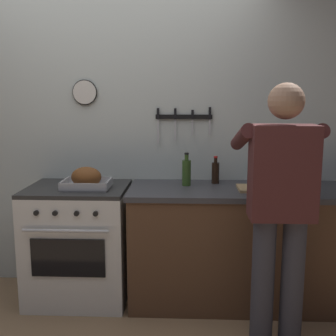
{
  "coord_description": "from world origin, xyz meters",
  "views": [
    {
      "loc": [
        0.61,
        -2.05,
        1.58
      ],
      "look_at": [
        0.48,
        0.85,
        1.07
      ],
      "focal_mm": 43.91,
      "sensor_mm": 36.0,
      "label": 1
    }
  ],
  "objects_px": {
    "roasting_pan": "(86,179)",
    "bottle_wine_red": "(291,168)",
    "stove": "(79,243)",
    "bottle_dish_soap": "(263,171)",
    "cutting_board": "(262,188)",
    "bottle_soy_sauce": "(215,172)",
    "bottle_olive_oil": "(186,172)",
    "bottle_cooking_oil": "(287,175)",
    "person_cook": "(280,203)"
  },
  "relations": [
    {
      "from": "stove",
      "to": "bottle_cooking_oil",
      "type": "xyz_separation_m",
      "value": [
        1.6,
        0.04,
        0.55
      ]
    },
    {
      "from": "person_cook",
      "to": "bottle_soy_sauce",
      "type": "distance_m",
      "value": 0.86
    },
    {
      "from": "cutting_board",
      "to": "bottle_olive_oil",
      "type": "height_order",
      "value": "bottle_olive_oil"
    },
    {
      "from": "person_cook",
      "to": "bottle_wine_red",
      "type": "xyz_separation_m",
      "value": [
        0.26,
        0.78,
        0.08
      ]
    },
    {
      "from": "bottle_cooking_oil",
      "to": "bottle_olive_oil",
      "type": "relative_size",
      "value": 0.93
    },
    {
      "from": "cutting_board",
      "to": "bottle_soy_sauce",
      "type": "relative_size",
      "value": 1.65
    },
    {
      "from": "bottle_cooking_oil",
      "to": "bottle_dish_soap",
      "type": "xyz_separation_m",
      "value": [
        -0.15,
        0.21,
        -0.01
      ]
    },
    {
      "from": "roasting_pan",
      "to": "cutting_board",
      "type": "bearing_deg",
      "value": 0.75
    },
    {
      "from": "person_cook",
      "to": "cutting_board",
      "type": "relative_size",
      "value": 4.61
    },
    {
      "from": "cutting_board",
      "to": "bottle_wine_red",
      "type": "height_order",
      "value": "bottle_wine_red"
    },
    {
      "from": "bottle_cooking_oil",
      "to": "person_cook",
      "type": "bearing_deg",
      "value": -106.71
    },
    {
      "from": "roasting_pan",
      "to": "bottle_cooking_oil",
      "type": "height_order",
      "value": "bottle_cooking_oil"
    },
    {
      "from": "bottle_wine_red",
      "to": "bottle_cooking_oil",
      "type": "bearing_deg",
      "value": -115.11
    },
    {
      "from": "cutting_board",
      "to": "bottle_cooking_oil",
      "type": "xyz_separation_m",
      "value": [
        0.2,
        0.09,
        0.09
      ]
    },
    {
      "from": "bottle_cooking_oil",
      "to": "bottle_wine_red",
      "type": "xyz_separation_m",
      "value": [
        0.06,
        0.13,
        0.03
      ]
    },
    {
      "from": "stove",
      "to": "bottle_dish_soap",
      "type": "xyz_separation_m",
      "value": [
        1.45,
        0.25,
        0.54
      ]
    },
    {
      "from": "person_cook",
      "to": "cutting_board",
      "type": "bearing_deg",
      "value": 0.66
    },
    {
      "from": "bottle_dish_soap",
      "to": "bottle_cooking_oil",
      "type": "bearing_deg",
      "value": -54.58
    },
    {
      "from": "stove",
      "to": "bottle_cooking_oil",
      "type": "distance_m",
      "value": 1.69
    },
    {
      "from": "bottle_cooking_oil",
      "to": "bottle_olive_oil",
      "type": "height_order",
      "value": "bottle_olive_oil"
    },
    {
      "from": "person_cook",
      "to": "bottle_soy_sauce",
      "type": "height_order",
      "value": "person_cook"
    },
    {
      "from": "stove",
      "to": "bottle_soy_sauce",
      "type": "relative_size",
      "value": 4.13
    },
    {
      "from": "stove",
      "to": "bottle_olive_oil",
      "type": "relative_size",
      "value": 3.52
    },
    {
      "from": "cutting_board",
      "to": "bottle_wine_red",
      "type": "relative_size",
      "value": 1.16
    },
    {
      "from": "roasting_pan",
      "to": "bottle_olive_oil",
      "type": "distance_m",
      "value": 0.76
    },
    {
      "from": "bottle_cooking_oil",
      "to": "bottle_wine_red",
      "type": "relative_size",
      "value": 0.77
    },
    {
      "from": "roasting_pan",
      "to": "bottle_soy_sauce",
      "type": "bearing_deg",
      "value": 13.52
    },
    {
      "from": "person_cook",
      "to": "bottle_dish_soap",
      "type": "height_order",
      "value": "person_cook"
    },
    {
      "from": "stove",
      "to": "bottle_dish_soap",
      "type": "relative_size",
      "value": 4.21
    },
    {
      "from": "roasting_pan",
      "to": "bottle_soy_sauce",
      "type": "height_order",
      "value": "bottle_soy_sauce"
    },
    {
      "from": "bottle_wine_red",
      "to": "bottle_dish_soap",
      "type": "bearing_deg",
      "value": 158.56
    },
    {
      "from": "cutting_board",
      "to": "bottle_cooking_oil",
      "type": "distance_m",
      "value": 0.24
    },
    {
      "from": "stove",
      "to": "bottle_olive_oil",
      "type": "distance_m",
      "value": 1.01
    },
    {
      "from": "bottle_soy_sauce",
      "to": "roasting_pan",
      "type": "bearing_deg",
      "value": -166.48
    },
    {
      "from": "roasting_pan",
      "to": "bottle_wine_red",
      "type": "distance_m",
      "value": 1.59
    },
    {
      "from": "roasting_pan",
      "to": "bottle_olive_oil",
      "type": "bearing_deg",
      "value": 11.22
    },
    {
      "from": "stove",
      "to": "roasting_pan",
      "type": "height_order",
      "value": "roasting_pan"
    },
    {
      "from": "cutting_board",
      "to": "roasting_pan",
      "type": "bearing_deg",
      "value": -179.25
    },
    {
      "from": "bottle_cooking_oil",
      "to": "bottle_dish_soap",
      "type": "relative_size",
      "value": 1.12
    },
    {
      "from": "roasting_pan",
      "to": "bottle_olive_oil",
      "type": "height_order",
      "value": "bottle_olive_oil"
    },
    {
      "from": "cutting_board",
      "to": "bottle_olive_oil",
      "type": "xyz_separation_m",
      "value": [
        -0.56,
        0.13,
        0.1
      ]
    },
    {
      "from": "cutting_board",
      "to": "bottle_cooking_oil",
      "type": "relative_size",
      "value": 1.5
    },
    {
      "from": "stove",
      "to": "cutting_board",
      "type": "relative_size",
      "value": 2.5
    },
    {
      "from": "bottle_olive_oil",
      "to": "bottle_soy_sauce",
      "type": "bearing_deg",
      "value": 20.66
    },
    {
      "from": "person_cook",
      "to": "bottle_dish_soap",
      "type": "xyz_separation_m",
      "value": [
        0.05,
        0.86,
        0.04
      ]
    },
    {
      "from": "bottle_dish_soap",
      "to": "bottle_soy_sauce",
      "type": "bearing_deg",
      "value": -168.96
    },
    {
      "from": "bottle_soy_sauce",
      "to": "bottle_dish_soap",
      "type": "distance_m",
      "value": 0.39
    },
    {
      "from": "cutting_board",
      "to": "bottle_cooking_oil",
      "type": "height_order",
      "value": "bottle_cooking_oil"
    },
    {
      "from": "person_cook",
      "to": "bottle_dish_soap",
      "type": "distance_m",
      "value": 0.87
    },
    {
      "from": "bottle_cooking_oil",
      "to": "stove",
      "type": "bearing_deg",
      "value": -178.63
    }
  ]
}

